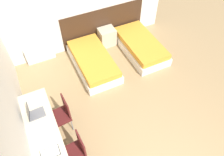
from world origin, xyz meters
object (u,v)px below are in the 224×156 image
object	(u,v)px
bed_near_window	(93,62)
nightstand	(107,37)
chair_near_laptop	(62,114)
chair_near_notebook	(76,151)
bed_near_door	(140,46)
laptop	(34,113)

from	to	relation	value
bed_near_window	nightstand	distance (m)	1.07
chair_near_laptop	chair_near_notebook	world-z (taller)	same
bed_near_door	chair_near_laptop	world-z (taller)	chair_near_laptop
bed_near_door	nightstand	bearing A→B (deg)	136.14
chair_near_laptop	laptop	xyz separation A→B (m)	(-0.51, 0.05, 0.29)
bed_near_window	bed_near_door	distance (m)	1.54
bed_near_window	chair_near_laptop	distance (m)	2.00
bed_near_door	bed_near_window	bearing A→B (deg)	180.00
bed_near_window	bed_near_door	xyz separation A→B (m)	(1.54, 0.00, 0.00)
chair_near_notebook	laptop	world-z (taller)	laptop
nightstand	chair_near_notebook	world-z (taller)	chair_near_notebook
nightstand	laptop	world-z (taller)	laptop
chair_near_notebook	bed_near_door	bearing A→B (deg)	36.44
bed_near_window	chair_near_laptop	size ratio (longest dim) A/B	2.02
bed_near_door	laptop	xyz separation A→B (m)	(-3.37, -1.42, 0.61)
nightstand	chair_near_notebook	bearing A→B (deg)	-123.75
bed_near_window	laptop	xyz separation A→B (m)	(-1.82, -1.42, 0.61)
nightstand	laptop	size ratio (longest dim) A/B	1.62
nightstand	laptop	bearing A→B (deg)	-140.25
chair_near_laptop	laptop	world-z (taller)	laptop
nightstand	chair_near_laptop	xyz separation A→B (m)	(-2.09, -2.21, 0.24)
bed_near_door	chair_near_notebook	size ratio (longest dim) A/B	2.02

